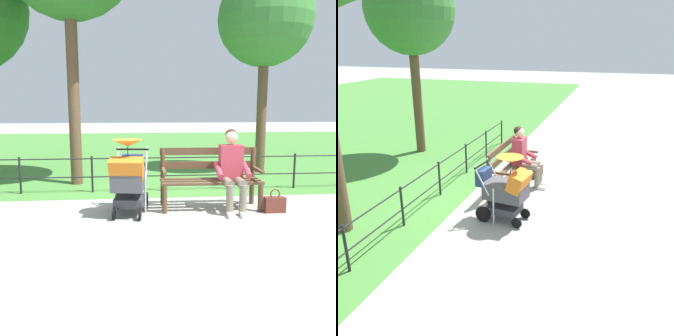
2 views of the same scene
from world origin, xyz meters
The scene contains 8 objects.
ground_plane centered at (0.00, 0.00, 0.00)m, with size 60.00×60.00×0.00m, color #9E9B93.
grass_lawn centered at (0.00, -8.80, 0.00)m, with size 40.00×16.00×0.01m, color #478438.
park_bench centered at (-0.68, -0.12, 0.53)m, with size 1.61×0.64×0.96m.
person_on_bench centered at (-0.99, 0.11, 0.68)m, with size 0.54×0.74×1.28m.
stroller centered at (0.62, 0.21, 0.59)m, with size 0.61×0.94×1.15m.
handbag centered at (-1.63, 0.29, 0.13)m, with size 0.32×0.14×0.37m.
park_fence centered at (-0.28, -1.36, 0.42)m, with size 7.97×0.04×0.70m.
tree_behind_fence centered at (-2.59, -3.26, 3.62)m, with size 2.23×2.23×4.77m.
Camera 1 is at (0.57, 5.84, 1.65)m, focal length 40.72 mm.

